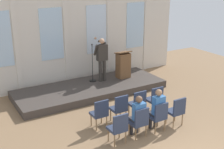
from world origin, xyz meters
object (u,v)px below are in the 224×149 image
Objects in this scene: chair_r0_c2 at (138,102)px; lectern at (123,65)px; audience_r1_c1 at (138,114)px; chair_r1_c2 at (159,115)px; chair_r0_c0 at (100,112)px; chair_r0_c1 at (120,107)px; chair_r1_c3 at (177,110)px; mic_stand at (93,73)px; speaker at (102,56)px; audience_r1_c2 at (157,108)px; chair_r1_c0 at (118,127)px; chair_r0_c3 at (155,98)px; chair_r1_c1 at (139,121)px.

lectern is at bearing 66.12° from chair_r0_c2.
audience_r1_c1 is at bearing -125.52° from chair_r0_c2.
lectern reaches higher than chair_r1_c2.
chair_r0_c0 is 0.70m from chair_r0_c1.
chair_r1_c3 is (-0.58, -3.95, -0.30)m from lectern.
chair_r0_c2 is 1.00× the size of chair_r1_c2.
mic_stand is at bearing 90.58° from chair_r0_c2.
speaker reaches higher than chair_r1_c3.
audience_r1_c1 is (0.70, -0.98, 0.18)m from chair_r0_c0.
chair_r0_c2 is 1.00m from audience_r1_c2.
chair_r1_c2 is at bearing 0.00° from chair_r1_c0.
chair_r1_c0 and chair_r1_c2 have the same top height.
chair_r0_c2 is 1.76m from chair_r1_c0.
audience_r1_c2 is (-1.28, -3.87, -0.10)m from lectern.
speaker is 1.32× the size of audience_r1_c2.
mic_stand is 1.34× the size of lectern.
lectern reaches higher than chair_r1_c3.
lectern is at bearing 55.88° from chair_r1_c0.
chair_r0_c0 and chair_r1_c0 have the same top height.
chair_r0_c0 is at bearing -119.97° from speaker.
chair_r0_c2 is (-1.28, -2.89, -0.30)m from lectern.
chair_r0_c1 is at bearing 123.33° from chair_r1_c2.
speaker reaches higher than chair_r1_c2.
chair_r0_c1 is 1.00× the size of chair_r1_c3.
speaker is 3.10m from chair_r0_c3.
lectern is 1.23× the size of chair_r0_c0.
chair_r0_c0 is 1.00× the size of chair_r0_c3.
chair_r0_c0 is 1.00× the size of chair_r1_c3.
chair_r1_c1 is at bearing -173.41° from audience_r1_c2.
audience_r1_c1 is (-0.70, -0.98, 0.18)m from chair_r0_c2.
mic_stand is at bearing 90.44° from audience_r1_c2.
chair_r0_c2 is at bearing 0.00° from chair_r0_c1.
mic_stand is at bearing 155.37° from speaker.
chair_r1_c1 is at bearing 180.00° from chair_r1_c2.
chair_r0_c1 is at bearing 56.67° from chair_r1_c0.
chair_r0_c1 is 1.00× the size of chair_r1_c2.
chair_r1_c1 is (-1.40, -1.06, 0.00)m from chair_r0_c3.
mic_stand is at bearing 169.35° from lectern.
chair_r0_c0 is (-1.37, -3.13, -0.09)m from mic_stand.
chair_r1_c1 and chair_r1_c3 have the same top height.
audience_r1_c2 is (-0.32, -3.96, -0.58)m from speaker.
chair_r1_c2 is at bearing -90.00° from chair_r0_c2.
chair_r1_c0 and chair_r1_c3 have the same top height.
chair_r0_c2 is at bearing -113.88° from lectern.
chair_r0_c3 is at bearing 35.01° from audience_r1_c1.
speaker is at bearing 83.92° from chair_r0_c2.
mic_stand reaches higher than chair_r1_c0.
chair_r1_c1 is at bearing -104.12° from speaker.
chair_r1_c1 is 1.40m from chair_r1_c3.
chair_r0_c1 and chair_r1_c2 have the same top height.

